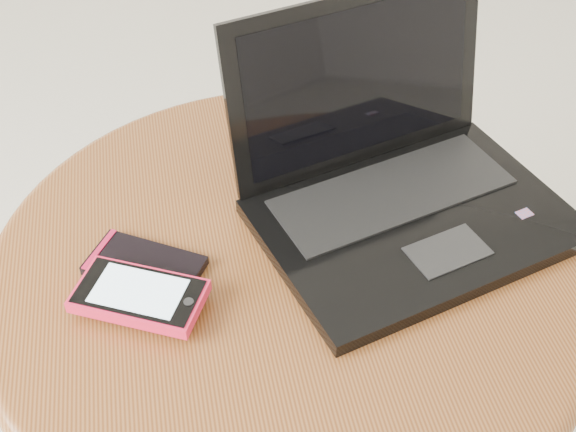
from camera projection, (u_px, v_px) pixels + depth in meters
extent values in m
cylinder|color=#4D290E|center=(288.00, 391.00, 0.99)|extent=(0.11, 0.11, 0.46)
cylinder|color=#5B2E12|center=(288.00, 263.00, 0.82)|extent=(0.63, 0.63, 0.03)
torus|color=#5B2E12|center=(288.00, 263.00, 0.82)|extent=(0.66, 0.66, 0.03)
cube|color=black|center=(415.00, 222.00, 0.83)|extent=(0.39, 0.31, 0.02)
cube|color=black|center=(393.00, 192.00, 0.86)|extent=(0.30, 0.17, 0.00)
cube|color=black|center=(448.00, 251.00, 0.79)|extent=(0.09, 0.07, 0.00)
cube|color=red|center=(525.00, 214.00, 0.83)|extent=(0.02, 0.02, 0.00)
cube|color=black|center=(359.00, 80.00, 0.85)|extent=(0.33, 0.13, 0.20)
cube|color=black|center=(360.00, 82.00, 0.84)|extent=(0.29, 0.11, 0.17)
cube|color=black|center=(145.00, 266.00, 0.79)|extent=(0.14, 0.12, 0.01)
cube|color=#B31136|center=(99.00, 249.00, 0.80)|extent=(0.04, 0.06, 0.00)
cube|color=red|center=(139.00, 296.00, 0.74)|extent=(0.15, 0.12, 0.01)
cube|color=black|center=(138.00, 291.00, 0.74)|extent=(0.14, 0.11, 0.00)
cube|color=silver|center=(138.00, 291.00, 0.74)|extent=(0.10, 0.09, 0.00)
cylinder|color=black|center=(189.00, 302.00, 0.73)|extent=(0.01, 0.01, 0.00)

